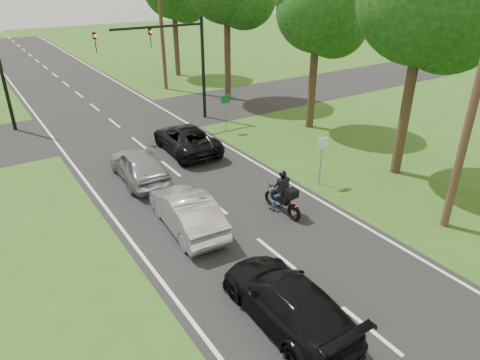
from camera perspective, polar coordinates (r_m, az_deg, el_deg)
name	(u,v)px	position (r m, az deg, el deg)	size (l,w,h in m)	color
ground	(275,253)	(14.26, 4.75, -9.74)	(140.00, 140.00, 0.00)	#2A5818
road	(154,155)	(21.96, -11.44, 3.30)	(8.00, 100.00, 0.01)	black
cross_road	(114,123)	(27.31, -16.42, 7.29)	(60.00, 7.00, 0.01)	black
motorcycle_rider	(283,197)	(16.15, 5.80, -2.24)	(0.58, 2.05, 1.76)	black
dark_suv	(186,139)	(21.94, -7.21, 5.47)	(2.18, 4.74, 1.32)	black
silver_sedan	(187,211)	(15.23, -7.10, -4.16)	(1.46, 4.18, 1.38)	silver
silver_suv	(139,165)	(19.13, -13.36, 1.96)	(1.69, 4.20, 1.43)	#9D9FA4
dark_car_behind	(287,300)	(11.55, 6.33, -15.65)	(1.82, 4.48, 1.30)	black
traffic_signal	(174,53)	(25.66, -8.81, 16.42)	(6.38, 0.44, 6.00)	black
signal_pole_far	(3,78)	(27.57, -29.04, 11.78)	(0.20, 0.20, 6.00)	black
utility_pole_near	(478,86)	(15.55, 29.15, 10.84)	(1.60, 0.28, 10.00)	brown
utility_pole_far	(161,20)	(33.94, -10.49, 20.22)	(1.60, 0.28, 10.00)	brown
sign_white	(322,150)	(18.23, 10.91, 3.96)	(0.55, 0.07, 2.12)	slate
sign_green	(226,104)	(24.34, -1.92, 10.04)	(0.55, 0.07, 2.12)	slate
tree_row_b	(434,5)	(19.40, 24.47, 20.45)	(5.60, 5.43, 10.06)	#332316
tree_row_c	(324,15)	(24.72, 11.09, 20.81)	(4.80, 4.65, 8.76)	#332316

